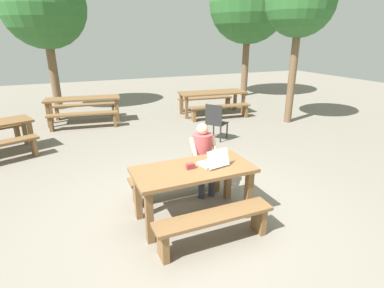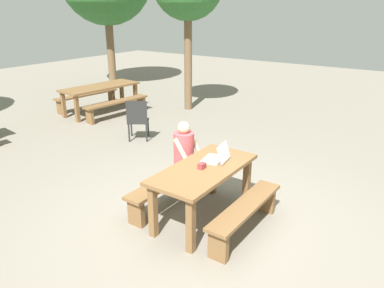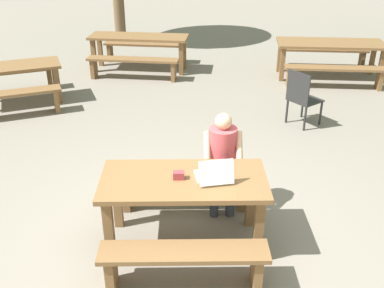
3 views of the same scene
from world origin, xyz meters
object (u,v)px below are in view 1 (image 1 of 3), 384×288
small_pouch (190,166)px  tree_right (44,6)px  picnic_table_distant (212,95)px  tree_left (300,3)px  tree_rear (249,4)px  person_seated (203,154)px  picnic_table_front (194,177)px  laptop (214,161)px  picnic_table_rear (83,102)px  plastic_chair (216,121)px

small_pouch → tree_right: 8.74m
picnic_table_distant → tree_left: 3.58m
small_pouch → tree_rear: (5.84, 7.80, 2.86)m
tree_right → person_seated: bearing=-74.5°
picnic_table_front → person_seated: (0.43, 0.60, 0.05)m
person_seated → tree_left: (4.23, 2.96, 2.59)m
person_seated → tree_right: tree_right is taller
picnic_table_distant → tree_left: size_ratio=0.52×
laptop → tree_right: bearing=-86.2°
laptop → picnic_table_rear: 6.02m
picnic_table_rear → tree_right: size_ratio=0.46×
picnic_table_front → tree_right: size_ratio=0.35×
picnic_table_front → small_pouch: (-0.05, -0.00, 0.17)m
tree_right → laptop: bearing=-76.5°
tree_right → tree_rear: 7.49m
laptop → tree_rear: tree_rear is taller
plastic_chair → picnic_table_rear: bearing=8.1°
plastic_chair → picnic_table_distant: bearing=-61.1°
tree_left → laptop: bearing=-140.5°
picnic_table_front → picnic_table_distant: bearing=60.7°
plastic_chair → tree_left: tree_left is taller
plastic_chair → tree_left: 4.01m
plastic_chair → picnic_table_distant: (1.12, 2.40, 0.16)m
laptop → small_pouch: (-0.34, 0.03, -0.02)m
picnic_table_front → tree_rear: 10.17m
laptop → tree_right: size_ratio=0.08×
picnic_table_distant → plastic_chair: bearing=-109.6°
small_pouch → tree_rear: 10.15m
plastic_chair → picnic_table_rear: (-2.84, 2.93, 0.16)m
person_seated → plastic_chair: size_ratio=1.30×
picnic_table_front → tree_rear: size_ratio=0.31×
laptop → person_seated: size_ratio=0.32×
small_pouch → plastic_chair: (1.91, 2.92, -0.33)m
tree_rear → picnic_table_front: bearing=-126.6°
person_seated → picnic_table_rear: bearing=105.0°
picnic_table_rear → picnic_table_distant: picnic_table_rear is taller
picnic_table_front → picnic_table_rear: size_ratio=0.76×
laptop → tree_right: (-1.98, 8.23, 2.51)m
picnic_table_front → laptop: size_ratio=4.27×
picnic_table_distant → tree_left: tree_left is taller
plastic_chair → tree_left: (2.79, 0.64, 2.81)m
person_seated → picnic_table_distant: (2.56, 4.72, -0.05)m
picnic_table_front → plastic_chair: plastic_chair is taller
person_seated → picnic_table_distant: size_ratio=0.53×
laptop → small_pouch: bearing=-14.2°
picnic_table_front → small_pouch: bearing=-179.9°
picnic_table_rear → tree_left: (5.63, -2.29, 2.64)m
tree_right → tree_rear: bearing=-3.1°
laptop → picnic_table_rear: (-1.27, 5.88, -0.20)m
plastic_chair → tree_rear: 7.03m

